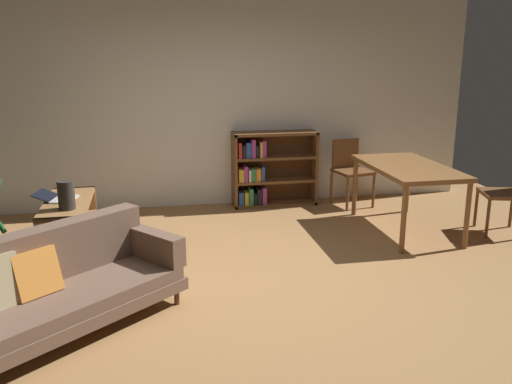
{
  "coord_description": "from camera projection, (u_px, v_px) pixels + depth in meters",
  "views": [
    {
      "loc": [
        -0.95,
        -4.59,
        2.07
      ],
      "look_at": [
        0.01,
        0.33,
        0.76
      ],
      "focal_mm": 38.88,
      "sensor_mm": 36.0,
      "label": 1
    }
  ],
  "objects": [
    {
      "name": "back_wall_panel",
      "position": [
        221.0,
        104.0,
        7.28
      ],
      "size": [
        6.8,
        0.1,
        2.7
      ],
      "primitive_type": "cube",
      "color": "silver",
      "rests_on": "ground_plane"
    },
    {
      "name": "open_laptop",
      "position": [
        57.0,
        198.0,
        5.72
      ],
      "size": [
        0.45,
        0.39,
        0.09
      ],
      "color": "silver",
      "rests_on": "media_console"
    },
    {
      "name": "desk_speaker",
      "position": [
        66.0,
        195.0,
        5.37
      ],
      "size": [
        0.16,
        0.16,
        0.28
      ],
      "color": "#2D2823",
      "rests_on": "media_console"
    },
    {
      "name": "media_console",
      "position": [
        69.0,
        226.0,
        5.75
      ],
      "size": [
        0.46,
        1.18,
        0.54
      ],
      "color": "olive",
      "rests_on": "ground_plane"
    },
    {
      "name": "fabric_couch",
      "position": [
        59.0,
        284.0,
        4.15
      ],
      "size": [
        1.82,
        1.68,
        0.75
      ],
      "color": "#56351E",
      "rests_on": "ground_plane"
    },
    {
      "name": "dining_table",
      "position": [
        408.0,
        172.0,
        6.3
      ],
      "size": [
        0.82,
        1.48,
        0.77
      ],
      "color": "brown",
      "rests_on": "ground_plane"
    },
    {
      "name": "dining_chair_near",
      "position": [
        510.0,
        188.0,
        6.26
      ],
      "size": [
        0.55,
        0.56,
        0.94
      ],
      "color": "brown",
      "rests_on": "ground_plane"
    },
    {
      "name": "ground_plane",
      "position": [
        262.0,
        281.0,
        5.06
      ],
      "size": [
        8.16,
        8.16,
        0.0
      ],
      "primitive_type": "plane",
      "color": "#9E7042"
    },
    {
      "name": "bookshelf",
      "position": [
        267.0,
        169.0,
        7.43
      ],
      "size": [
        1.12,
        0.33,
        0.99
      ],
      "color": "brown",
      "rests_on": "ground_plane"
    },
    {
      "name": "dining_chair_far",
      "position": [
        350.0,
        168.0,
        7.43
      ],
      "size": [
        0.52,
        0.53,
        0.87
      ],
      "color": "brown",
      "rests_on": "ground_plane"
    }
  ]
}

